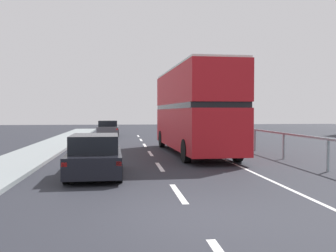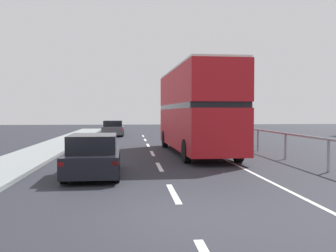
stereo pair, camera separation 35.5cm
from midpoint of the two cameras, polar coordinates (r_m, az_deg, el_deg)
ground_plane at (r=8.27m, az=3.72°, el=-13.18°), size 74.30×120.00×0.10m
lane_paint_markings at (r=16.58m, az=5.65°, el=-5.32°), size 3.27×46.00×0.01m
bridge_side_railing at (r=18.36m, az=17.39°, el=-1.66°), size 0.10×42.00×1.20m
double_decker_bus_red at (r=19.95m, az=4.58°, el=2.57°), size 2.83×10.39×4.33m
hatchback_car_near at (r=13.20m, az=-10.11°, el=-4.34°), size 1.82×4.23×1.39m
sedan_car_ahead at (r=35.09m, az=-7.74°, el=-0.37°), size 1.87×4.03×1.39m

